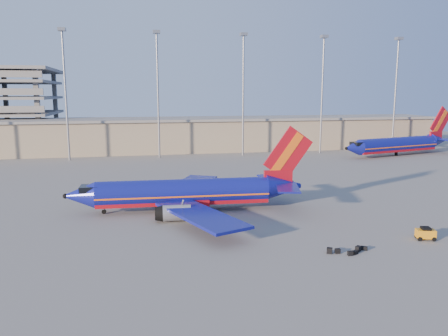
{
  "coord_description": "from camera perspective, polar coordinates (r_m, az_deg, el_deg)",
  "views": [
    {
      "loc": [
        -10.58,
        -55.63,
        14.88
      ],
      "look_at": [
        2.17,
        6.29,
        4.0
      ],
      "focal_mm": 35.0,
      "sensor_mm": 36.0,
      "label": 1
    }
  ],
  "objects": [
    {
      "name": "aircraft_second",
      "position": [
        113.33,
        21.93,
        2.87
      ],
      "size": [
        33.66,
        15.96,
        11.62
      ],
      "rotation": [
        0.0,
        0.0,
        0.26
      ],
      "color": "navy",
      "rests_on": "ground"
    },
    {
      "name": "luggage_pile",
      "position": [
        43.46,
        15.91,
        -10.33
      ],
      "size": [
        4.3,
        1.5,
        0.54
      ],
      "color": "black",
      "rests_on": "ground"
    },
    {
      "name": "terminal_building",
      "position": [
        115.96,
        -1.37,
        4.54
      ],
      "size": [
        122.0,
        16.0,
        8.5
      ],
      "color": "gray",
      "rests_on": "ground"
    },
    {
      "name": "light_mast_row",
      "position": [
        102.85,
        -2.98,
        11.24
      ],
      "size": [
        101.6,
        1.6,
        28.65
      ],
      "color": "gray",
      "rests_on": "ground"
    },
    {
      "name": "baggage_tug",
      "position": [
        49.75,
        24.83,
        -7.74
      ],
      "size": [
        2.08,
        1.58,
        1.33
      ],
      "rotation": [
        0.0,
        0.0,
        -0.28
      ],
      "color": "orange",
      "rests_on": "ground"
    },
    {
      "name": "ground",
      "position": [
        58.55,
        -0.84,
        -4.96
      ],
      "size": [
        220.0,
        220.0,
        0.0
      ],
      "primitive_type": "plane",
      "color": "slate",
      "rests_on": "ground"
    },
    {
      "name": "aircraft_main",
      "position": [
        55.95,
        -4.56,
        -3.27
      ],
      "size": [
        31.67,
        30.43,
        10.72
      ],
      "rotation": [
        0.0,
        0.0,
        -0.05
      ],
      "color": "navy",
      "rests_on": "ground"
    }
  ]
}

